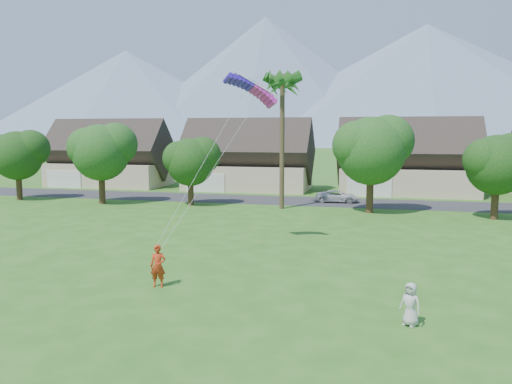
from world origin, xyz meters
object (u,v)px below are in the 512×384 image
(watcher, at_px, (410,304))
(parked_car, at_px, (337,196))
(parafoil_kite, at_px, (252,87))
(kite_flyer, at_px, (158,266))

(watcher, relative_size, parked_car, 0.38)
(watcher, xyz_separation_m, parked_car, (-5.12, 32.20, -0.22))
(parked_car, xyz_separation_m, parafoil_kite, (-3.62, -21.34, 9.19))
(kite_flyer, relative_size, watcher, 1.21)
(parked_car, bearing_deg, kite_flyer, 165.81)
(kite_flyer, distance_m, watcher, 11.24)
(parked_car, distance_m, parafoil_kite, 23.52)
(parked_car, bearing_deg, watcher, -174.03)
(parked_car, bearing_deg, parafoil_kite, 167.31)
(kite_flyer, xyz_separation_m, parafoil_kite, (2.30, 8.74, 8.80))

